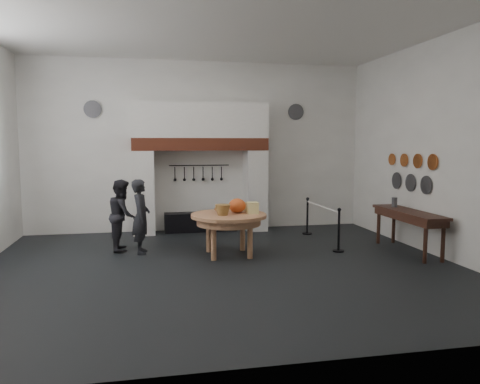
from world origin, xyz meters
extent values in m
cube|color=black|center=(0.00, 0.00, 0.00)|extent=(9.00, 8.00, 0.02)
cube|color=silver|center=(0.00, 0.00, 4.50)|extent=(9.00, 8.00, 0.02)
cube|color=white|center=(0.00, 4.00, 2.25)|extent=(9.00, 0.02, 4.50)
cube|color=white|center=(0.00, -4.00, 2.25)|extent=(9.00, 0.02, 4.50)
cube|color=white|center=(4.50, 0.00, 2.25)|extent=(0.02, 8.00, 4.50)
cube|color=silver|center=(-1.48, 3.65, 1.07)|extent=(0.55, 0.70, 2.15)
cube|color=silver|center=(1.48, 3.65, 1.07)|extent=(0.55, 0.70, 2.15)
cube|color=#9E442B|center=(0.00, 3.65, 2.31)|extent=(3.50, 0.72, 0.32)
cube|color=silver|center=(0.00, 3.65, 2.92)|extent=(3.50, 0.70, 0.90)
cube|color=black|center=(0.00, 3.72, 0.25)|extent=(1.90, 0.45, 0.50)
cylinder|color=black|center=(0.00, 3.92, 1.75)|extent=(1.60, 0.02, 0.02)
cylinder|color=tan|center=(0.27, 0.93, 0.84)|extent=(1.92, 1.92, 0.07)
ellipsoid|color=#D0511D|center=(0.47, 1.03, 1.03)|extent=(0.36, 0.36, 0.31)
cube|color=#F0E68F|center=(0.77, 0.88, 0.99)|extent=(0.22, 0.22, 0.24)
cube|color=#EAD08C|center=(0.75, 1.18, 0.97)|extent=(0.18, 0.18, 0.20)
cone|color=olive|center=(0.12, 0.78, 0.98)|extent=(0.39, 0.39, 0.22)
ellipsoid|color=#986036|center=(0.17, 1.28, 0.94)|extent=(0.31, 0.18, 0.13)
imported|color=black|center=(-1.53, 1.47, 0.79)|extent=(0.40, 0.59, 1.58)
imported|color=black|center=(-1.93, 1.87, 0.78)|extent=(0.59, 0.76, 1.56)
cube|color=#3D2016|center=(4.10, 0.44, 0.87)|extent=(0.55, 2.20, 0.06)
cylinder|color=#545459|center=(4.10, 1.04, 1.01)|extent=(0.12, 0.12, 0.22)
cylinder|color=#C6662D|center=(4.46, 0.20, 1.95)|extent=(0.03, 0.34, 0.34)
cylinder|color=#C6662D|center=(4.46, 0.75, 1.95)|extent=(0.03, 0.32, 0.32)
cylinder|color=#C6662D|center=(4.46, 1.30, 1.95)|extent=(0.03, 0.30, 0.30)
cylinder|color=#C6662D|center=(4.46, 1.85, 1.95)|extent=(0.03, 0.28, 0.28)
cylinder|color=#4C4C51|center=(4.46, 0.40, 1.45)|extent=(0.03, 0.40, 0.40)
cylinder|color=#4C4C51|center=(4.46, 1.00, 1.45)|extent=(0.03, 0.40, 0.40)
cylinder|color=#4C4C51|center=(4.46, 1.60, 1.45)|extent=(0.03, 0.40, 0.40)
cylinder|color=#4C4C51|center=(-2.70, 3.96, 3.20)|extent=(0.44, 0.03, 0.44)
cylinder|color=#4C4C51|center=(2.70, 3.96, 3.20)|extent=(0.44, 0.03, 0.44)
cylinder|color=black|center=(2.65, 0.77, 0.45)|extent=(0.05, 0.05, 0.90)
cylinder|color=black|center=(2.65, 2.77, 0.45)|extent=(0.05, 0.05, 0.90)
cylinder|color=silver|center=(2.65, 1.77, 0.85)|extent=(0.04, 2.00, 0.04)
camera|label=1|loc=(-1.41, -8.55, 2.35)|focal=35.00mm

